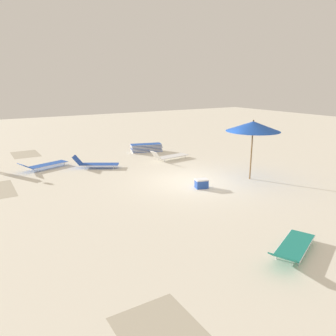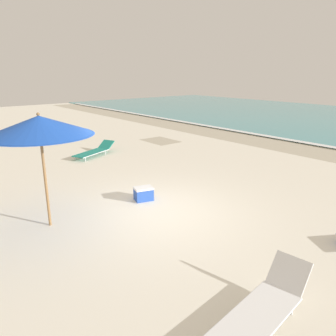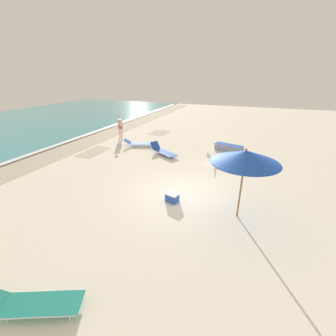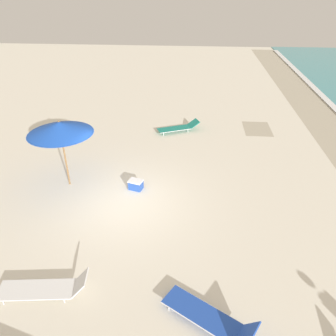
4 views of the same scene
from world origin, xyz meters
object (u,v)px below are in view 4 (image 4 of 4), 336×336
at_px(sun_lounger_beside_umbrella, 209,317).
at_px(cooler_box, 136,185).
at_px(beach_umbrella, 60,128).
at_px(sun_lounger_under_umbrella, 45,288).
at_px(sun_lounger_near_water_right, 178,128).

bearing_deg(sun_lounger_beside_umbrella, cooler_box, -122.89).
xyz_separation_m(beach_umbrella, sun_lounger_beside_umbrella, (5.36, 5.11, -2.08)).
distance_m(sun_lounger_beside_umbrella, cooler_box, 5.84).
distance_m(sun_lounger_under_umbrella, cooler_box, 5.00).
xyz_separation_m(sun_lounger_near_water_right, cooler_box, (5.35, -1.27, -0.02)).
xyz_separation_m(sun_lounger_under_umbrella, cooler_box, (-4.79, 1.43, -0.03)).
bearing_deg(sun_lounger_near_water_right, beach_umbrella, -59.76).
bearing_deg(sun_lounger_near_water_right, sun_lounger_beside_umbrella, -16.73).
distance_m(beach_umbrella, sun_lounger_near_water_right, 6.82).
bearing_deg(cooler_box, sun_lounger_beside_umbrella, -47.88).
bearing_deg(sun_lounger_under_umbrella, sun_lounger_beside_umbrella, 76.78).
bearing_deg(sun_lounger_near_water_right, cooler_box, -37.01).
bearing_deg(sun_lounger_beside_umbrella, sun_lounger_under_umbrella, -65.39).
height_order(beach_umbrella, sun_lounger_near_water_right, beach_umbrella).
height_order(sun_lounger_under_umbrella, sun_lounger_beside_umbrella, sun_lounger_beside_umbrella).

